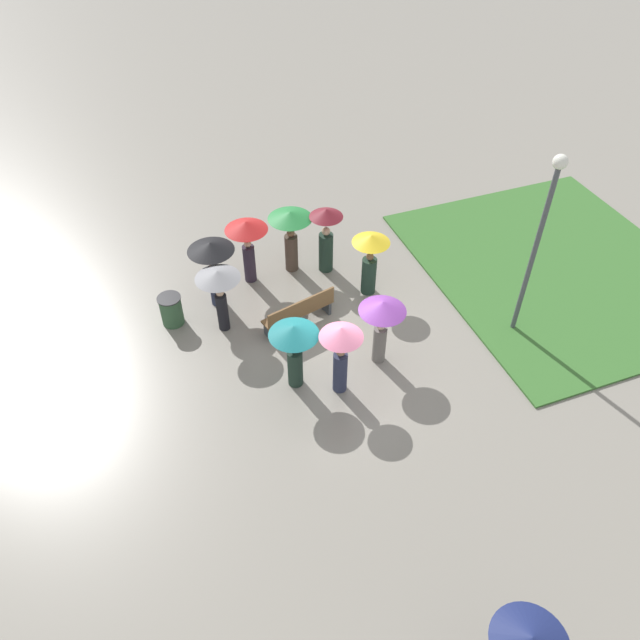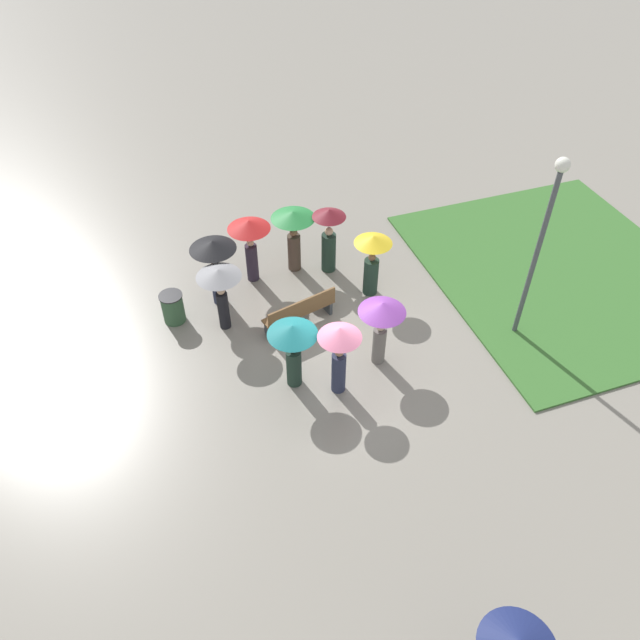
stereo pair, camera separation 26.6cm
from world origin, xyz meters
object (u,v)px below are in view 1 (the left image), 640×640
crowd_person_black (212,259)px  crowd_person_red (247,236)px  trash_bin (171,310)px  crowd_person_purple (382,316)px  park_bench (299,311)px  crowd_person_yellow (370,255)px  crowd_person_maroon (326,233)px  crowd_person_grey (219,285)px  crowd_person_pink (341,346)px  crowd_person_teal (294,342)px  lamp_post (541,228)px  crowd_person_green (290,228)px

crowd_person_black → crowd_person_red: bearing=119.1°
trash_bin → crowd_person_purple: bearing=145.3°
park_bench → crowd_person_yellow: bearing=-177.9°
crowd_person_red → crowd_person_purple: 4.50m
crowd_person_maroon → crowd_person_red: crowd_person_maroon is taller
crowd_person_grey → crowd_person_maroon: 3.55m
crowd_person_pink → crowd_person_grey: size_ratio=1.06×
crowd_person_teal → lamp_post: bearing=-128.5°
crowd_person_grey → crowd_person_purple: (-3.20, 2.37, 0.00)m
lamp_post → crowd_person_red: (5.69, -4.23, -1.62)m
trash_bin → crowd_person_teal: bearing=126.7°
lamp_post → crowd_person_black: bearing=-27.9°
crowd_person_pink → lamp_post: bearing=162.7°
crowd_person_teal → park_bench: bearing=-58.5°
crowd_person_pink → crowd_person_black: bearing=-85.2°
crowd_person_green → crowd_person_red: crowd_person_red is taller
crowd_person_pink → crowd_person_purple: (-1.21, -0.54, 0.02)m
crowd_person_teal → crowd_person_red: crowd_person_red is taller
park_bench → lamp_post: lamp_post is taller
crowd_person_pink → crowd_person_red: size_ratio=1.01×
park_bench → crowd_person_red: crowd_person_red is taller
crowd_person_yellow → crowd_person_green: 2.32m
crowd_person_black → park_bench: bearing=45.9°
lamp_post → crowd_person_purple: lamp_post is taller
park_bench → crowd_person_pink: (-0.17, 2.32, 0.92)m
trash_bin → crowd_person_green: 3.83m
crowd_person_black → crowd_person_purple: crowd_person_black is taller
crowd_person_green → crowd_person_red: bearing=-47.0°
crowd_person_purple → crowd_person_red: bearing=-57.3°
lamp_post → crowd_person_grey: bearing=-20.7°
lamp_post → crowd_person_grey: lamp_post is taller
lamp_post → crowd_person_green: 6.42m
crowd_person_maroon → crowd_person_yellow: 1.50m
crowd_person_grey → crowd_person_yellow: bearing=-16.3°
crowd_person_pink → crowd_person_maroon: (-1.29, -4.27, -0.17)m
trash_bin → crowd_person_green: crowd_person_green is taller
lamp_post → crowd_person_grey: 7.50m
crowd_person_purple → crowd_person_black: bearing=-41.5°
park_bench → lamp_post: bearing=144.2°
crowd_person_pink → crowd_person_purple: 1.33m
crowd_person_black → crowd_person_red: (-1.08, -0.64, -0.01)m
trash_bin → crowd_person_maroon: size_ratio=0.42×
crowd_person_green → crowd_person_teal: bearing=22.2°
crowd_person_pink → crowd_person_yellow: (-2.01, -2.95, -0.19)m
crowd_person_grey → crowd_person_maroon: (-3.27, -1.36, -0.18)m
park_bench → crowd_person_yellow: 2.38m
trash_bin → crowd_person_purple: (-4.37, 3.03, 0.99)m
park_bench → trash_bin: size_ratio=2.37×
lamp_post → trash_bin: (8.02, -3.24, -2.65)m
lamp_post → crowd_person_teal: lamp_post is taller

